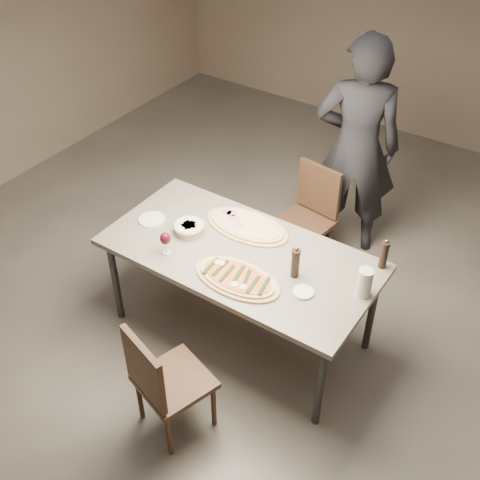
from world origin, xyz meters
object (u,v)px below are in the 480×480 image
Objects in this scene: pepper_mill_left at (384,254)px; carafe at (365,283)px; chair_far at (310,211)px; diner at (356,149)px; chair_near at (162,379)px; dining_table at (240,259)px; ham_pizza at (247,226)px; zucchini_pizza at (237,278)px; bread_basket at (189,227)px.

pepper_mill_left reaches higher than carafe.
chair_far is 0.60m from diner.
diner reaches higher than chair_near.
chair_far is at bearing 90.40° from dining_table.
chair_far is (0.10, 0.76, -0.30)m from ham_pizza.
bread_basket is at bearing 138.93° from zucchini_pizza.
chair_near reaches higher than dining_table.
chair_far is at bearing 87.82° from ham_pizza.
bread_basket is at bearing -161.73° from pepper_mill_left.
carafe is 0.23× the size of chair_far.
ham_pizza is at bearing 113.66° from dining_table.
carafe is (0.70, 0.31, 0.08)m from zucchini_pizza.
carafe is (1.23, 0.11, 0.05)m from bread_basket.
diner is at bearing 117.55° from carafe.
diner is (0.09, 2.28, 0.44)m from chair_near.
chair_far is (0.39, 1.02, -0.32)m from bread_basket.
diner reaches higher than dining_table.
zucchini_pizza reaches higher than ham_pizza.
bread_basket is at bearing -132.39° from ham_pizza.
zucchini_pizza is 1.60m from diner.
bread_basket is 0.11× the size of diner.
dining_table is 3.09× the size of zucchini_pizza.
bread_basket is at bearing 44.43° from diner.
pepper_mill_left is 1.19m from diner.
ham_pizza is 0.40m from bread_basket.
chair_near is (-0.75, -1.00, -0.38)m from carafe.
bread_basket is 1.50m from diner.
bread_basket reaches higher than ham_pizza.
carafe is at bearing 5.66° from dining_table.
diner reaches higher than carafe.
pepper_mill_left is 0.30m from carafe.
chair_far is at bearing 41.78° from diner.
zucchini_pizza is at bearing -21.47° from bread_basket.
bread_basket is 0.25× the size of chair_near.
dining_table is 2.15× the size of chair_far.
diner is (0.27, 1.12, 0.15)m from ham_pizza.
carafe reaches higher than zucchini_pizza.
diner reaches higher than ham_pizza.
dining_table is at bearing 100.28° from zucchini_pizza.
pepper_mill_left is (1.22, 0.40, 0.06)m from bread_basket.
chair_far is (-0.83, 0.62, -0.38)m from pepper_mill_left.
carafe is 0.23× the size of chair_near.
zucchini_pizza is 0.93m from pepper_mill_left.
zucchini_pizza is 0.94× the size of ham_pizza.
dining_table is 8.64× the size of bread_basket.
diner is (0.16, 1.36, 0.22)m from dining_table.
zucchini_pizza is 0.77m from carafe.
pepper_mill_left is (0.82, 0.38, 0.16)m from dining_table.
chair_near is (-0.75, -1.30, -0.38)m from pepper_mill_left.
chair_near is 2.33m from diner.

